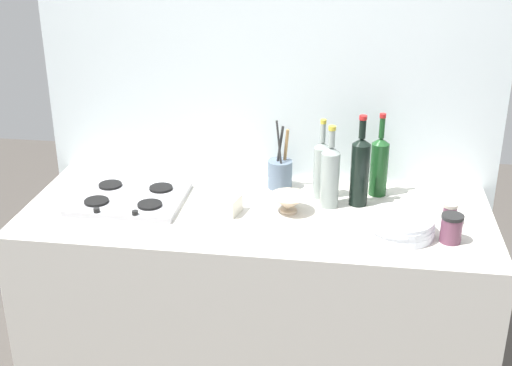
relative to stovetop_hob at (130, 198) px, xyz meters
name	(u,v)px	position (x,y,z in m)	size (l,w,h in m)	color
counter_block	(256,310)	(0.51, -0.02, -0.46)	(1.80, 0.70, 0.90)	beige
backsplash_panel	(269,98)	(0.51, 0.36, 0.33)	(1.90, 0.06, 2.48)	silver
stovetop_hob	(130,198)	(0.00, 0.00, 0.00)	(0.43, 0.36, 0.04)	#B2B2B7
plate_stack	(400,226)	(1.05, -0.14, 0.02)	(0.25, 0.25, 0.07)	white
wine_bottle_leftmost	(360,170)	(0.90, 0.10, 0.13)	(0.07, 0.07, 0.36)	black
wine_bottle_mid_left	(330,175)	(0.78, 0.07, 0.12)	(0.07, 0.07, 0.33)	gray
wine_bottle_mid_right	(322,168)	(0.75, 0.15, 0.11)	(0.06, 0.06, 0.33)	gray
wine_bottle_rightmost	(379,165)	(0.97, 0.21, 0.11)	(0.07, 0.07, 0.34)	#19471E
mixing_bowl	(289,203)	(0.63, -0.01, 0.03)	(0.15, 0.15, 0.07)	beige
butter_dish	(218,203)	(0.37, -0.04, 0.02)	(0.17, 0.10, 0.07)	silver
utensil_crock	(280,173)	(0.58, 0.22, 0.05)	(0.10, 0.10, 0.29)	slate
condiment_jar_front	(450,214)	(1.23, -0.03, 0.03)	(0.05, 0.05, 0.08)	#66384C
condiment_jar_rear	(451,228)	(1.22, -0.16, 0.04)	(0.08, 0.08, 0.10)	#66384C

